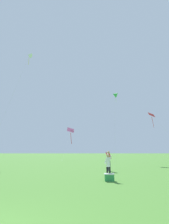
{
  "coord_description": "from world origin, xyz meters",
  "views": [
    {
      "loc": [
        2.72,
        -2.85,
        1.72
      ],
      "look_at": [
        1.63,
        26.76,
        9.17
      ],
      "focal_mm": 25.51,
      "sensor_mm": 36.0,
      "label": 1
    }
  ],
  "objects_px": {
    "person_near_tree": "(108,164)",
    "person_in_blue_jacket": "(109,159)",
    "kite_green_small": "(115,95)",
    "picnic_cooler": "(109,177)",
    "kite_white_distant": "(29,55)",
    "kite_red_high": "(152,117)",
    "kite_pink_low": "(71,133)"
  },
  "relations": [
    {
      "from": "person_near_tree",
      "to": "person_in_blue_jacket",
      "type": "xyz_separation_m",
      "value": [
        0.56,
        4.83,
        0.13
      ]
    },
    {
      "from": "kite_green_small",
      "to": "picnic_cooler",
      "type": "relative_size",
      "value": 22.16
    },
    {
      "from": "picnic_cooler",
      "to": "person_near_tree",
      "type": "bearing_deg",
      "value": 89.58
    },
    {
      "from": "person_in_blue_jacket",
      "to": "kite_white_distant",
      "type": "bearing_deg",
      "value": 132.31
    },
    {
      "from": "kite_green_small",
      "to": "kite_white_distant",
      "type": "relative_size",
      "value": 0.52
    },
    {
      "from": "kite_white_distant",
      "to": "picnic_cooler",
      "type": "xyz_separation_m",
      "value": [
        15.91,
        -23.31,
        -24.44
      ]
    },
    {
      "from": "person_near_tree",
      "to": "person_in_blue_jacket",
      "type": "height_order",
      "value": "person_in_blue_jacket"
    },
    {
      "from": "kite_red_high",
      "to": "kite_white_distant",
      "type": "xyz_separation_m",
      "value": [
        -29.8,
        -4.34,
        14.85
      ]
    },
    {
      "from": "person_near_tree",
      "to": "picnic_cooler",
      "type": "xyz_separation_m",
      "value": [
        -0.0,
        -0.38,
        -0.74
      ]
    },
    {
      "from": "kite_red_high",
      "to": "person_in_blue_jacket",
      "type": "relative_size",
      "value": 6.18
    },
    {
      "from": "kite_red_high",
      "to": "picnic_cooler",
      "type": "bearing_deg",
      "value": -116.67
    },
    {
      "from": "kite_red_high",
      "to": "kite_pink_low",
      "type": "xyz_separation_m",
      "value": [
        -20.09,
        2.61,
        -3.37
      ]
    },
    {
      "from": "kite_green_small",
      "to": "person_in_blue_jacket",
      "type": "height_order",
      "value": "kite_green_small"
    },
    {
      "from": "kite_white_distant",
      "to": "picnic_cooler",
      "type": "height_order",
      "value": "kite_white_distant"
    },
    {
      "from": "kite_pink_low",
      "to": "kite_green_small",
      "type": "bearing_deg",
      "value": -48.09
    },
    {
      "from": "kite_green_small",
      "to": "kite_pink_low",
      "type": "distance_m",
      "value": 16.12
    },
    {
      "from": "person_near_tree",
      "to": "picnic_cooler",
      "type": "distance_m",
      "value": 0.83
    },
    {
      "from": "kite_red_high",
      "to": "kite_white_distant",
      "type": "relative_size",
      "value": 0.44
    },
    {
      "from": "kite_green_small",
      "to": "kite_white_distant",
      "type": "distance_m",
      "value": 23.39
    },
    {
      "from": "kite_pink_low",
      "to": "person_near_tree",
      "type": "distance_m",
      "value": 31.01
    },
    {
      "from": "kite_green_small",
      "to": "kite_white_distant",
      "type": "xyz_separation_m",
      "value": [
        -19.65,
        4.11,
        12.0
      ]
    },
    {
      "from": "person_in_blue_jacket",
      "to": "kite_green_small",
      "type": "bearing_deg",
      "value": 77.23
    },
    {
      "from": "kite_red_high",
      "to": "kite_green_small",
      "type": "relative_size",
      "value": 0.84
    },
    {
      "from": "kite_green_small",
      "to": "person_near_tree",
      "type": "height_order",
      "value": "kite_green_small"
    },
    {
      "from": "kite_green_small",
      "to": "person_in_blue_jacket",
      "type": "distance_m",
      "value": 18.43
    },
    {
      "from": "person_near_tree",
      "to": "person_in_blue_jacket",
      "type": "distance_m",
      "value": 4.86
    },
    {
      "from": "kite_green_small",
      "to": "person_near_tree",
      "type": "distance_m",
      "value": 22.47
    },
    {
      "from": "kite_pink_low",
      "to": "picnic_cooler",
      "type": "bearing_deg",
      "value": -78.43
    },
    {
      "from": "kite_white_distant",
      "to": "kite_red_high",
      "type": "bearing_deg",
      "value": 8.29
    },
    {
      "from": "kite_red_high",
      "to": "picnic_cooler",
      "type": "xyz_separation_m",
      "value": [
        -13.89,
        -27.65,
        -9.58
      ]
    },
    {
      "from": "kite_red_high",
      "to": "person_in_blue_jacket",
      "type": "height_order",
      "value": "kite_red_high"
    },
    {
      "from": "person_near_tree",
      "to": "kite_red_high",
      "type": "bearing_deg",
      "value": 63.02
    }
  ]
}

